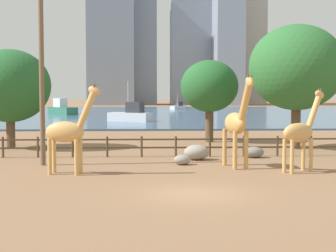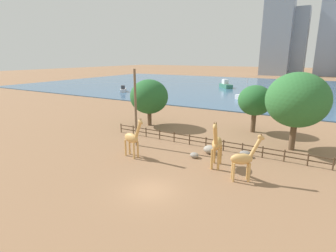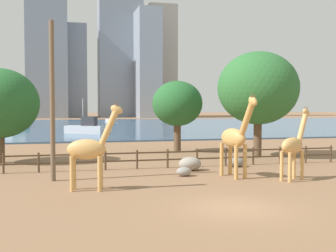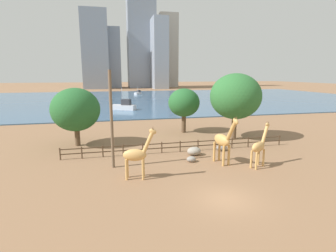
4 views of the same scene
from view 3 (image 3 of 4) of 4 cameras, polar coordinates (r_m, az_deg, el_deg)
ground_plane at (r=96.78m, az=-9.51°, el=0.07°), size 400.00×400.00×0.00m
harbor_water at (r=93.78m, az=-9.38°, el=0.05°), size 180.00×86.00×0.20m
giraffe_tall at (r=21.82m, az=-10.56°, el=-3.08°), size 2.97×1.20×4.54m
giraffe_companion at (r=25.62m, az=9.08°, el=-1.61°), size 1.33×3.55×5.04m
giraffe_young at (r=25.57m, az=16.66°, el=-2.52°), size 2.72×1.82×4.33m
utility_pole at (r=24.98m, az=-15.40°, el=3.26°), size 0.28×0.28×9.19m
boulder_near_fence at (r=28.29m, az=2.99°, el=-5.14°), size 1.53×1.22×0.92m
boulder_by_pole at (r=26.08m, az=2.17°, el=-6.19°), size 0.96×0.76×0.57m
boulder_small at (r=30.39m, az=9.17°, el=-4.85°), size 1.25×0.91×0.68m
enclosure_fence at (r=29.47m, az=-0.02°, el=-4.23°), size 26.12×0.14×1.30m
tree_left_large at (r=34.28m, az=-21.85°, el=2.86°), size 5.88×5.88×7.19m
tree_center_broad at (r=36.43m, az=12.10°, el=5.02°), size 6.83×6.83×8.93m
tree_right_tall at (r=39.50m, az=1.28°, el=3.02°), size 4.72×4.72×6.71m
boat_ferry at (r=65.13m, az=-11.07°, el=-0.22°), size 6.23×4.65×5.33m
boat_sailboat at (r=88.81m, az=-20.15°, el=0.47°), size 5.95×6.43×2.84m
boat_tug at (r=114.71m, az=-7.56°, el=0.88°), size 3.81×3.98×3.65m
skyline_tower_needle at (r=177.25m, az=-12.55°, el=7.21°), size 9.59×13.60×37.20m
skyline_block_central at (r=165.46m, az=-2.78°, el=8.39°), size 8.73×14.63×41.71m
skyline_tower_glass at (r=168.32m, az=-16.05°, el=8.85°), size 15.18×12.28×45.55m
skyline_block_left at (r=190.08m, az=-1.00°, el=8.71°), size 12.45×13.08×48.78m
skyline_block_right at (r=181.55m, az=-6.55°, el=15.68°), size 17.70×13.34×90.59m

